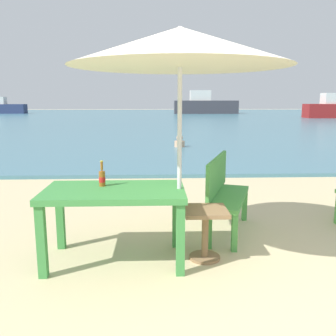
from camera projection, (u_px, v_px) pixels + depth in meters
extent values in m
plane|color=beige|center=(263.00, 318.00, 2.77)|extent=(120.00, 120.00, 0.00)
cube|color=teal|center=(163.00, 118.00, 32.22)|extent=(120.00, 50.00, 0.08)
cube|color=#3D8C42|center=(114.00, 192.00, 3.62)|extent=(1.40, 0.80, 0.06)
cube|color=#3D8C42|center=(42.00, 242.00, 3.34)|extent=(0.08, 0.08, 0.70)
cube|color=#3D8C42|center=(180.00, 240.00, 3.38)|extent=(0.08, 0.08, 0.70)
cube|color=#3D8C42|center=(60.00, 218.00, 4.00)|extent=(0.08, 0.08, 0.70)
cube|color=#3D8C42|center=(176.00, 217.00, 4.05)|extent=(0.08, 0.08, 0.70)
cylinder|color=brown|center=(102.00, 179.00, 3.72)|extent=(0.06, 0.06, 0.16)
cone|color=brown|center=(102.00, 171.00, 3.71)|extent=(0.06, 0.06, 0.03)
cylinder|color=brown|center=(102.00, 166.00, 3.70)|extent=(0.03, 0.03, 0.09)
cylinder|color=red|center=(102.00, 179.00, 3.73)|extent=(0.07, 0.07, 0.05)
cylinder|color=gold|center=(102.00, 161.00, 3.69)|extent=(0.03, 0.03, 0.01)
cylinder|color=silver|center=(180.00, 150.00, 3.57)|extent=(0.04, 0.04, 2.30)
cone|color=beige|center=(180.00, 47.00, 3.39)|extent=(2.10, 2.10, 0.36)
cube|color=olive|center=(206.00, 211.00, 3.70)|extent=(0.44, 0.44, 0.04)
cylinder|color=olive|center=(205.00, 236.00, 3.75)|extent=(0.07, 0.07, 0.50)
cylinder|color=olive|center=(205.00, 257.00, 3.79)|extent=(0.32, 0.32, 0.03)
cube|color=#4C9E47|center=(229.00, 198.00, 4.45)|extent=(0.74, 1.25, 0.05)
cube|color=#4C9E47|center=(217.00, 175.00, 4.45)|extent=(0.44, 1.14, 0.44)
cube|color=#4C9E47|center=(234.00, 233.00, 3.94)|extent=(0.06, 0.06, 0.42)
cube|color=#4C9E47|center=(245.00, 205.00, 4.97)|extent=(0.06, 0.06, 0.42)
cube|color=#4C9E47|center=(209.00, 230.00, 4.02)|extent=(0.06, 0.06, 0.42)
cube|color=#4C9E47|center=(224.00, 203.00, 5.05)|extent=(0.06, 0.06, 0.42)
cylinder|color=tan|center=(180.00, 144.00, 12.08)|extent=(0.34, 0.34, 0.20)
sphere|color=tan|center=(180.00, 138.00, 12.04)|extent=(0.21, 0.21, 0.21)
cube|color=silver|center=(333.00, 98.00, 30.96)|extent=(1.83, 1.18, 0.92)
cube|color=#38383F|center=(206.00, 107.00, 40.37)|extent=(6.99, 1.91, 1.43)
cube|color=silver|center=(200.00, 95.00, 40.11)|extent=(2.22, 1.43, 1.11)
cube|color=navy|center=(3.00, 109.00, 40.68)|extent=(5.03, 1.37, 1.03)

